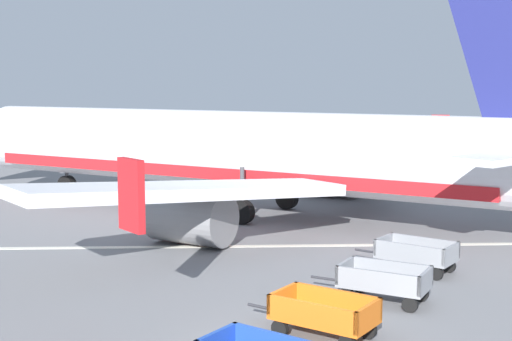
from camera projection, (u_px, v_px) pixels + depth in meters
apron_stripe at (271, 246)px, 27.07m from camera, size 120.00×0.36×0.01m
airplane at (240, 151)px, 33.59m from camera, size 33.65×28.17×11.34m
baggage_cart_third_in_row at (324, 314)px, 17.23m from camera, size 3.29×2.71×1.07m
baggage_cart_fourth_in_row at (384, 282)px, 20.09m from camera, size 3.43×2.48×1.07m
baggage_cart_far_end at (416, 254)px, 23.31m from camera, size 3.24×2.79×1.07m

